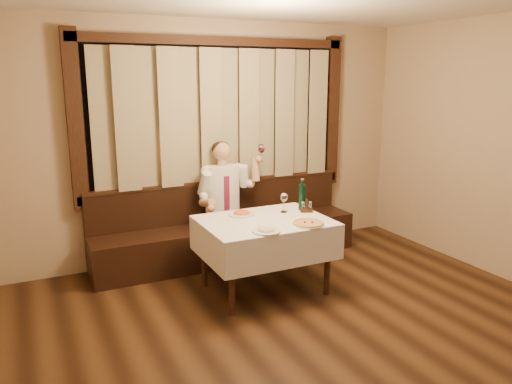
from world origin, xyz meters
name	(u,v)px	position (x,y,z in m)	size (l,w,h in m)	color
room	(304,157)	(0.00, 0.97, 1.50)	(5.01, 6.01, 2.81)	black
banquette	(226,234)	(0.00, 2.72, 0.31)	(3.20, 0.61, 0.94)	black
dining_table	(265,230)	(0.00, 1.70, 0.65)	(1.27, 0.97, 0.76)	black
pizza	(308,223)	(0.31, 1.36, 0.77)	(0.32, 0.32, 0.03)	white
pasta_red	(242,211)	(-0.14, 1.96, 0.80)	(0.28, 0.28, 0.10)	white
pasta_cream	(266,228)	(-0.17, 1.33, 0.79)	(0.27, 0.27, 0.09)	white
green_bottle	(302,197)	(0.53, 1.86, 0.90)	(0.07, 0.07, 0.34)	#0D3F26
table_wine_glass	(284,198)	(0.31, 1.87, 0.91)	(0.08, 0.08, 0.21)	white
cruet_caddy	(307,208)	(0.53, 1.77, 0.80)	(0.14, 0.11, 0.14)	black
seated_man	(225,194)	(-0.04, 2.63, 0.83)	(0.79, 0.59, 1.43)	black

